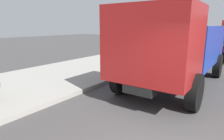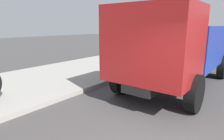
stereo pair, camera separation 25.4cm
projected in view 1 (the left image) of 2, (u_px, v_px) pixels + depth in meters
name	position (u px, v px, depth m)	size (l,w,h in m)	color
dump_truck_blue	(177.00, 46.00, 7.72)	(7.01, 2.83, 3.00)	#1E3899
street_light_pole	(158.00, 21.00, 13.84)	(0.12, 0.12, 5.22)	#595B5E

